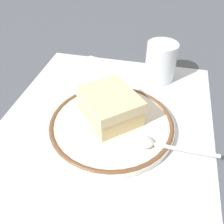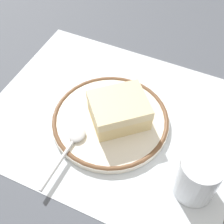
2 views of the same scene
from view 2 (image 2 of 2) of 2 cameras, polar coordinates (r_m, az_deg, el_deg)
The scene contains 7 objects.
ground_plane at distance 0.57m, azimuth 0.25°, elevation -0.99°, with size 2.40×2.40×0.00m, color #4C515B.
placemat at distance 0.57m, azimuth 0.25°, elevation -0.95°, with size 0.44×0.36×0.00m, color silver.
plate at distance 0.56m, azimuth 0.00°, elevation -1.52°, with size 0.21×0.21×0.01m.
cake_slice at distance 0.54m, azimuth 1.26°, elevation 0.33°, with size 0.12×0.12×0.05m.
spoon at distance 0.52m, azimuth -7.37°, elevation -5.73°, with size 0.03×0.13×0.01m.
cup at distance 0.48m, azimuth 15.11°, elevation -11.54°, with size 0.06×0.06×0.08m.
napkin at distance 0.60m, azimuth 16.23°, elevation -0.44°, with size 0.14×0.09×0.00m, color white.
Camera 2 is at (-0.14, 0.32, 0.45)m, focal length 50.71 mm.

